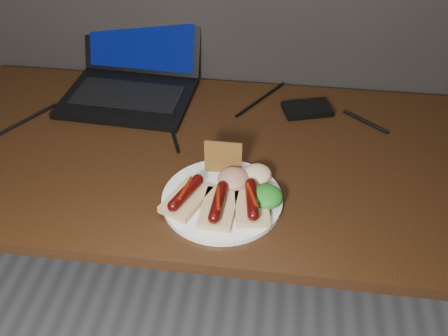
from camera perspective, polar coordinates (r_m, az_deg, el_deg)
The scene contains 12 objects.
desk at distance 1.29m, azimuth -2.33°, elevation -1.22°, with size 1.40×0.70×0.75m.
laptop at distance 1.47m, azimuth -10.35°, elevation 10.59°, with size 0.37×0.36×0.25m.
hard_drive at distance 1.39m, azimuth 9.48°, elevation 6.68°, with size 0.13×0.08×0.02m, color black.
desk_cables at distance 1.35m, azimuth -3.18°, elevation 5.86°, with size 1.01×0.37×0.01m.
plate at distance 1.09m, azimuth -0.21°, elevation -3.57°, with size 0.26×0.26×0.01m, color white.
bread_sausage_left at distance 1.07m, azimuth -4.35°, elevation -3.26°, with size 0.11×0.13×0.04m.
bread_sausage_center at distance 1.05m, azimuth -0.65°, elevation -4.34°, with size 0.08×0.12×0.04m.
bread_sausage_right at distance 1.05m, azimuth 3.19°, elevation -4.01°, with size 0.09×0.12×0.04m.
crispbread at distance 1.13m, azimuth -0.09°, elevation 1.20°, with size 0.09×0.01×0.09m, color olive.
salad_greens at distance 1.07m, azimuth 4.90°, elevation -3.28°, with size 0.07×0.07×0.04m, color #135511.
salsa_mound at distance 1.10m, azimuth 1.13°, elevation -1.27°, with size 0.07×0.07×0.04m, color maroon.
coleslaw_mound at distance 1.12m, azimuth 3.83°, elevation -0.71°, with size 0.06×0.06×0.04m, color beige.
Camera 1 is at (0.18, 0.43, 1.51)m, focal length 40.00 mm.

